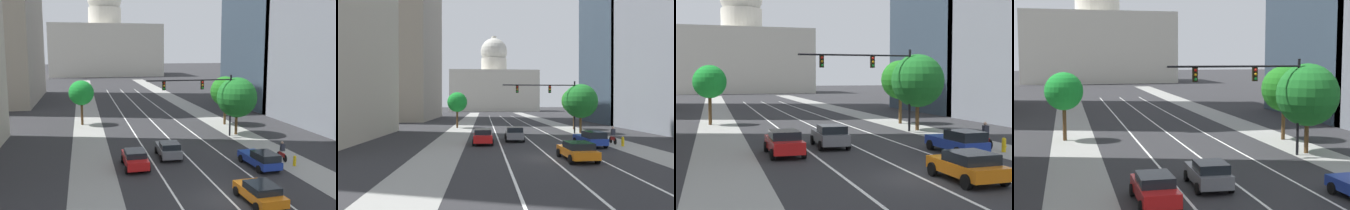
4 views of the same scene
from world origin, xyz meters
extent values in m
plane|color=#2B2B2D|center=(0.00, 40.00, 0.00)|extent=(400.00, 400.00, 0.00)
cube|color=gray|center=(-8.56, 35.00, 0.01)|extent=(3.59, 130.00, 0.01)
cube|color=gray|center=(8.56, 35.00, 0.01)|extent=(3.59, 130.00, 0.01)
cube|color=white|center=(-3.38, 25.00, 0.01)|extent=(0.16, 90.00, 0.01)
cube|color=white|center=(0.00, 25.00, 0.01)|extent=(0.16, 90.00, 0.01)
cube|color=white|center=(3.38, 25.00, 0.01)|extent=(0.16, 90.00, 0.01)
cube|color=beige|center=(0.00, 124.22, 9.45)|extent=(40.41, 24.27, 18.91)
cylinder|color=beige|center=(0.00, 124.22, 22.11)|extent=(12.25, 12.25, 6.40)
cube|color=red|center=(-5.07, 8.20, 0.66)|extent=(1.79, 4.40, 0.69)
cube|color=black|center=(-5.07, 8.05, 1.25)|extent=(1.64, 2.17, 0.48)
cylinder|color=black|center=(-5.96, 9.69, 0.32)|extent=(0.22, 0.64, 0.64)
cylinder|color=black|center=(-4.19, 9.69, 0.32)|extent=(0.22, 0.64, 0.64)
cylinder|color=black|center=(-5.95, 6.70, 0.32)|extent=(0.22, 0.64, 0.64)
cylinder|color=black|center=(-4.18, 6.71, 0.32)|extent=(0.22, 0.64, 0.64)
cube|color=slate|center=(-1.69, 10.50, 0.67)|extent=(1.94, 4.22, 0.70)
cube|color=black|center=(-1.72, 9.84, 1.27)|extent=(1.72, 2.02, 0.50)
cylinder|color=black|center=(-2.53, 11.95, 0.32)|extent=(0.24, 0.65, 0.64)
cylinder|color=black|center=(-0.75, 11.88, 0.32)|extent=(0.24, 0.65, 0.64)
cylinder|color=black|center=(-2.64, 9.12, 0.32)|extent=(0.24, 0.65, 0.64)
cylinder|color=black|center=(-0.85, 9.06, 0.32)|extent=(0.24, 0.65, 0.64)
cube|color=#1E389E|center=(5.07, 6.06, 0.61)|extent=(1.93, 4.67, 0.59)
cube|color=black|center=(5.12, 5.04, 1.19)|extent=(1.68, 2.33, 0.57)
cylinder|color=black|center=(4.14, 7.58, 0.32)|extent=(0.25, 0.65, 0.64)
cylinder|color=black|center=(5.86, 7.66, 0.32)|extent=(0.25, 0.65, 0.64)
cylinder|color=black|center=(4.29, 4.46, 0.32)|extent=(0.25, 0.65, 0.64)
cylinder|color=black|center=(6.00, 4.54, 0.32)|extent=(0.25, 0.65, 0.64)
cube|color=orange|center=(1.69, -0.79, 0.60)|extent=(2.03, 4.12, 0.56)
cube|color=black|center=(1.70, -1.09, 1.11)|extent=(1.80, 2.15, 0.46)
cylinder|color=black|center=(0.70, 0.55, 0.32)|extent=(0.25, 0.65, 0.64)
cylinder|color=black|center=(2.57, 0.62, 0.32)|extent=(0.25, 0.65, 0.64)
cylinder|color=black|center=(0.82, -2.20, 0.32)|extent=(0.25, 0.65, 0.64)
cylinder|color=black|center=(2.68, -2.13, 0.32)|extent=(0.25, 0.65, 0.64)
cylinder|color=black|center=(7.06, 17.27, 3.48)|extent=(0.20, 0.20, 6.95)
cylinder|color=black|center=(2.27, 17.27, 6.43)|extent=(9.60, 0.14, 0.14)
cube|color=black|center=(3.71, 17.27, 5.88)|extent=(0.32, 0.28, 0.96)
sphere|color=red|center=(3.71, 17.12, 6.18)|extent=(0.20, 0.20, 0.20)
sphere|color=orange|center=(3.71, 17.12, 5.88)|extent=(0.20, 0.20, 0.20)
sphere|color=green|center=(3.71, 17.12, 5.58)|extent=(0.20, 0.20, 0.20)
cube|color=black|center=(-0.61, 17.27, 5.88)|extent=(0.32, 0.28, 0.96)
sphere|color=red|center=(-0.61, 17.12, 6.18)|extent=(0.20, 0.20, 0.20)
sphere|color=orange|center=(-0.61, 17.12, 5.88)|extent=(0.20, 0.20, 0.20)
sphere|color=green|center=(-0.61, 17.12, 5.58)|extent=(0.20, 0.20, 0.20)
cylinder|color=yellow|center=(8.09, 5.52, 0.35)|extent=(0.26, 0.26, 0.70)
sphere|color=yellow|center=(8.09, 5.52, 0.78)|extent=(0.26, 0.26, 0.26)
cylinder|color=yellow|center=(8.09, 5.36, 0.39)|extent=(0.10, 0.12, 0.10)
cylinder|color=black|center=(7.88, 6.71, 0.33)|extent=(0.05, 0.66, 0.66)
cylinder|color=black|center=(7.88, 7.75, 0.33)|extent=(0.05, 0.66, 0.66)
cube|color=#A51919|center=(7.88, 7.23, 0.55)|extent=(0.06, 1.00, 0.36)
cube|color=#262833|center=(7.88, 7.18, 1.18)|extent=(0.36, 0.28, 0.64)
sphere|color=tan|center=(7.88, 7.25, 1.61)|extent=(0.22, 0.22, 0.22)
cylinder|color=#51381E|center=(8.93, 23.60, 1.52)|extent=(0.32, 0.32, 3.03)
sphere|color=#20721D|center=(8.93, 23.60, 4.38)|extent=(3.86, 3.86, 3.86)
cylinder|color=#51381E|center=(-9.29, 27.49, 1.54)|extent=(0.32, 0.32, 3.08)
sphere|color=#1A8A2D|center=(-9.29, 27.49, 4.20)|extent=(3.22, 3.22, 3.22)
cylinder|color=#51381E|center=(8.03, 17.75, 1.36)|extent=(0.32, 0.32, 2.72)
sphere|color=#1C6A24|center=(8.03, 17.75, 4.33)|extent=(4.59, 4.59, 4.59)
camera|label=1|loc=(-9.16, -21.74, 9.72)|focal=39.99mm
camera|label=2|loc=(-5.00, -21.91, 4.14)|focal=32.19mm
camera|label=3|loc=(-9.16, -18.60, 4.58)|focal=49.03mm
camera|label=4|loc=(-9.16, -14.49, 7.11)|focal=52.01mm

